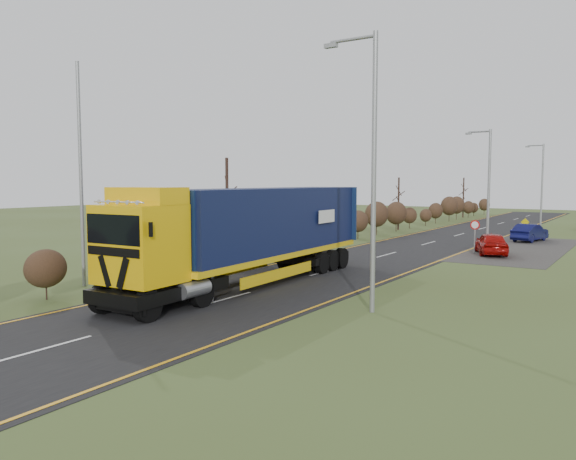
% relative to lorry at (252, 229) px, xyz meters
% --- Properties ---
extents(ground, '(160.00, 160.00, 0.00)m').
position_rel_lorry_xyz_m(ground, '(0.99, 1.01, -2.55)').
color(ground, '#434F21').
rests_on(ground, ground).
extents(road, '(8.00, 120.00, 0.02)m').
position_rel_lorry_xyz_m(road, '(0.99, 11.01, -2.54)').
color(road, black).
rests_on(road, ground).
extents(layby, '(6.00, 18.00, 0.02)m').
position_rel_lorry_xyz_m(layby, '(7.49, 21.01, -2.54)').
color(layby, '#33302D').
rests_on(layby, ground).
extents(lane_markings, '(7.52, 116.00, 0.01)m').
position_rel_lorry_xyz_m(lane_markings, '(0.99, 10.70, -2.52)').
color(lane_markings, orange).
rests_on(lane_markings, road).
extents(hedgerow, '(2.24, 102.04, 6.05)m').
position_rel_lorry_xyz_m(hedgerow, '(-5.01, 8.90, -0.93)').
color(hedgerow, '#302015').
rests_on(hedgerow, ground).
extents(lorry, '(3.19, 16.23, 4.50)m').
position_rel_lorry_xyz_m(lorry, '(0.00, 0.00, 0.00)').
color(lorry, black).
rests_on(lorry, ground).
extents(car_red_hatchback, '(3.12, 4.52, 1.43)m').
position_rel_lorry_xyz_m(car_red_hatchback, '(6.52, 16.88, -1.84)').
color(car_red_hatchback, '#A70B08').
rests_on(car_red_hatchback, ground).
extents(car_blue_sedan, '(2.21, 4.33, 1.36)m').
position_rel_lorry_xyz_m(car_blue_sedan, '(7.12, 26.74, -1.87)').
color(car_blue_sedan, '#0B0D3D').
rests_on(car_blue_sedan, ground).
extents(streetlight_near, '(2.10, 0.20, 9.89)m').
position_rel_lorry_xyz_m(streetlight_near, '(6.66, -1.87, 2.92)').
color(streetlight_near, gray).
rests_on(streetlight_near, ground).
extents(streetlight_mid, '(1.75, 0.18, 8.20)m').
position_rel_lorry_xyz_m(streetlight_mid, '(5.61, 19.24, 1.94)').
color(streetlight_mid, gray).
rests_on(streetlight_mid, ground).
extents(streetlight_far, '(1.80, 0.18, 8.44)m').
position_rel_lorry_xyz_m(streetlight_far, '(5.49, 41.55, 2.08)').
color(streetlight_far, gray).
rests_on(streetlight_far, ground).
extents(left_pole, '(0.16, 0.16, 9.92)m').
position_rel_lorry_xyz_m(left_pole, '(-6.21, -4.30, 2.41)').
color(left_pole, gray).
rests_on(left_pole, ground).
extents(speed_sign, '(0.60, 0.10, 2.18)m').
position_rel_lorry_xyz_m(speed_sign, '(5.51, 16.74, -1.04)').
color(speed_sign, gray).
rests_on(speed_sign, ground).
extents(warning_board, '(0.65, 0.11, 1.72)m').
position_rel_lorry_xyz_m(warning_board, '(6.46, 28.41, -1.53)').
color(warning_board, gray).
rests_on(warning_board, ground).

